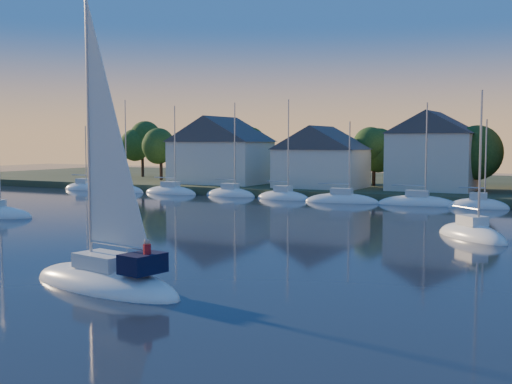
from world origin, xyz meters
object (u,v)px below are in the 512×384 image
Objects in this scene: clubhouse_centre at (321,156)px; drifting_sailboat_right at (472,237)px; hero_sailboat at (106,275)px; clubhouse_west at (221,149)px; clubhouse_east at (433,150)px.

drifting_sailboat_right is (24.10, -30.27, -5.04)m from clubhouse_centre.
hero_sailboat reaches higher than clubhouse_centre.
clubhouse_west is at bearing -53.83° from hero_sailboat.
clubhouse_east is 0.69× the size of hero_sailboat.
clubhouse_west is 0.90× the size of hero_sailboat.
clubhouse_east is at bearing 1.91° from clubhouse_west.
hero_sailboat is at bearing -92.70° from clubhouse_east.
clubhouse_east reaches higher than drifting_sailboat_right.
clubhouse_centre is at bearing -171.87° from clubhouse_east.
clubhouse_east is (30.00, 1.00, 0.07)m from clubhouse_west.
clubhouse_east reaches higher than clubhouse_centre.
clubhouse_centre is 0.98× the size of drifting_sailboat_right.
hero_sailboat is at bearing -72.21° from drifting_sailboat_right.
drifting_sailboat_right is (40.10, -31.27, -5.84)m from clubhouse_west.
clubhouse_east is at bearing -82.52° from hero_sailboat.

